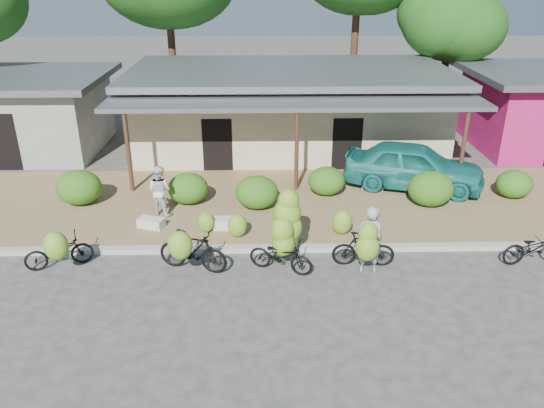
{
  "coord_description": "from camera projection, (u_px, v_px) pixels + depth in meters",
  "views": [
    {
      "loc": [
        -1.17,
        -10.72,
        7.18
      ],
      "look_at": [
        -0.9,
        2.49,
        1.2
      ],
      "focal_mm": 35.0,
      "sensor_mm": 36.0,
      "label": 1
    }
  ],
  "objects": [
    {
      "name": "bike_far_right",
      "position": [
        535.0,
        247.0,
        13.78
      ],
      "size": [
        1.83,
        0.83,
        0.93
      ],
      "rotation": [
        0.0,
        0.0,
        1.69
      ],
      "color": "black",
      "rests_on": "ground"
    },
    {
      "name": "loose_banana_b",
      "position": [
        237.0,
        226.0,
        14.94
      ],
      "size": [
        0.55,
        0.47,
        0.69
      ],
      "primitive_type": "ellipsoid",
      "color": "#88AC2B",
      "rests_on": "sidewalk"
    },
    {
      "name": "bystander",
      "position": [
        160.0,
        190.0,
        16.12
      ],
      "size": [
        0.95,
        0.87,
        1.58
      ],
      "primitive_type": "imported",
      "rotation": [
        0.0,
        0.0,
        2.69
      ],
      "color": "silver",
      "rests_on": "sidewalk"
    },
    {
      "name": "hedge_1",
      "position": [
        188.0,
        188.0,
        17.01
      ],
      "size": [
        1.29,
        1.16,
        1.01
      ],
      "primitive_type": "ellipsoid",
      "color": "#205112",
      "rests_on": "sidewalk"
    },
    {
      "name": "loose_banana_a",
      "position": [
        206.0,
        222.0,
        15.23
      ],
      "size": [
        0.48,
        0.41,
        0.6
      ],
      "primitive_type": "ellipsoid",
      "color": "#88AC2B",
      "rests_on": "sidewalk"
    },
    {
      "name": "hedge_4",
      "position": [
        431.0,
        189.0,
        16.84
      ],
      "size": [
        1.44,
        1.3,
        1.12
      ],
      "primitive_type": "ellipsoid",
      "color": "#205112",
      "rests_on": "sidewalk"
    },
    {
      "name": "hedge_5",
      "position": [
        514.0,
        184.0,
        17.46
      ],
      "size": [
        1.19,
        1.07,
        0.92
      ],
      "primitive_type": "ellipsoid",
      "color": "#205112",
      "rests_on": "sidewalk"
    },
    {
      "name": "shop_pink",
      "position": [
        539.0,
        108.0,
        22.26
      ],
      "size": [
        6.0,
        6.0,
        3.25
      ],
      "color": "#C01D7A",
      "rests_on": "ground"
    },
    {
      "name": "hedge_3",
      "position": [
        326.0,
        181.0,
        17.66
      ],
      "size": [
        1.23,
        1.11,
        0.96
      ],
      "primitive_type": "ellipsoid",
      "color": "#205112",
      "rests_on": "sidewalk"
    },
    {
      "name": "sack_near",
      "position": [
        228.0,
        223.0,
        15.52
      ],
      "size": [
        0.86,
        0.43,
        0.3
      ],
      "primitive_type": "cube",
      "rotation": [
        0.0,
        0.0,
        0.04
      ],
      "color": "beige",
      "rests_on": "sidewalk"
    },
    {
      "name": "vendor",
      "position": [
        369.0,
        240.0,
        13.2
      ],
      "size": [
        0.67,
        0.44,
        1.84
      ],
      "primitive_type": "imported",
      "rotation": [
        0.0,
        0.0,
        3.14
      ],
      "color": "#999999",
      "rests_on": "ground"
    },
    {
      "name": "bike_right",
      "position": [
        365.0,
        247.0,
        13.41
      ],
      "size": [
        1.65,
        1.18,
        1.55
      ],
      "rotation": [
        0.0,
        0.0,
        1.49
      ],
      "color": "black",
      "rests_on": "ground"
    },
    {
      "name": "tree_near_right",
      "position": [
        446.0,
        19.0,
        24.16
      ],
      "size": [
        4.62,
        4.45,
        6.65
      ],
      "color": "#44281B",
      "rests_on": "ground"
    },
    {
      "name": "sidewalk",
      "position": [
        298.0,
        204.0,
        17.28
      ],
      "size": [
        60.0,
        6.0,
        0.12
      ],
      "primitive_type": "cube",
      "color": "#91764E",
      "rests_on": "ground"
    },
    {
      "name": "bike_center",
      "position": [
        284.0,
        237.0,
        13.51
      ],
      "size": [
        1.78,
        1.41,
        2.06
      ],
      "rotation": [
        0.0,
        0.0,
        1.19
      ],
      "color": "black",
      "rests_on": "ground"
    },
    {
      "name": "hedge_2",
      "position": [
        257.0,
        192.0,
        16.66
      ],
      "size": [
        1.35,
        1.21,
        1.05
      ],
      "primitive_type": "ellipsoid",
      "color": "#205112",
      "rests_on": "sidewalk"
    },
    {
      "name": "ground",
      "position": [
        311.0,
        292.0,
        12.75
      ],
      "size": [
        100.0,
        100.0,
        0.0
      ],
      "primitive_type": "plane",
      "color": "#3D3A38",
      "rests_on": "ground"
    },
    {
      "name": "sack_far",
      "position": [
        151.0,
        223.0,
        15.56
      ],
      "size": [
        0.83,
        0.61,
        0.28
      ],
      "primitive_type": "cube",
      "rotation": [
        0.0,
        0.0,
        -0.34
      ],
      "color": "beige",
      "rests_on": "sidewalk"
    },
    {
      "name": "loose_banana_c",
      "position": [
        342.0,
        222.0,
        15.1
      ],
      "size": [
        0.58,
        0.49,
        0.73
      ],
      "primitive_type": "ellipsoid",
      "color": "#88AC2B",
      "rests_on": "sidewalk"
    },
    {
      "name": "curb",
      "position": [
        305.0,
        248.0,
        14.54
      ],
      "size": [
        60.0,
        0.25,
        0.15
      ],
      "primitive_type": "cube",
      "color": "#A8A399",
      "rests_on": "ground"
    },
    {
      "name": "bike_far_left",
      "position": [
        58.0,
        250.0,
        13.48
      ],
      "size": [
        1.8,
        1.44,
        1.32
      ],
      "rotation": [
        0.0,
        0.0,
        1.93
      ],
      "color": "black",
      "rests_on": "ground"
    },
    {
      "name": "shop_grey",
      "position": [
        24.0,
        112.0,
        21.88
      ],
      "size": [
        7.0,
        6.0,
        3.15
      ],
      "color": "#9A9995",
      "rests_on": "ground"
    },
    {
      "name": "hedge_0",
      "position": [
        79.0,
        187.0,
        16.94
      ],
      "size": [
        1.43,
        1.29,
        1.12
      ],
      "primitive_type": "ellipsoid",
      "color": "#205112",
      "rests_on": "sidewalk"
    },
    {
      "name": "teal_van",
      "position": [
        414.0,
        166.0,
        18.09
      ],
      "size": [
        5.01,
        3.17,
        1.59
      ],
      "primitive_type": "imported",
      "rotation": [
        0.0,
        0.0,
        1.27
      ],
      "color": "#186F68",
      "rests_on": "sidewalk"
    },
    {
      "name": "shop_main",
      "position": [
        289.0,
        109.0,
        21.99
      ],
      "size": [
        13.0,
        8.5,
        3.35
      ],
      "color": "beige",
      "rests_on": "ground"
    },
    {
      "name": "bike_left",
      "position": [
        191.0,
        250.0,
        13.3
      ],
      "size": [
        1.93,
        1.4,
        1.43
      ],
      "rotation": [
        0.0,
        0.0,
        1.26
      ],
      "color": "black",
      "rests_on": "ground"
    }
  ]
}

